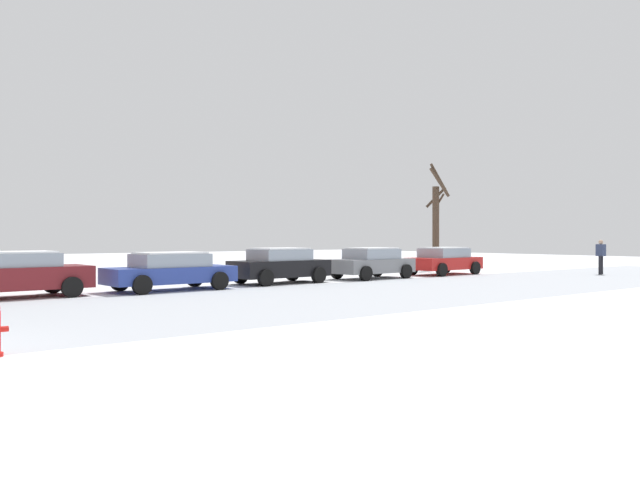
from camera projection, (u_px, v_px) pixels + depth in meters
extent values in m
cylinder|color=red|center=(4.00, 329.00, 9.65)|extent=(0.12, 0.09, 0.09)
cube|color=maroon|center=(15.00, 278.00, 18.81)|extent=(4.35, 2.00, 0.69)
cube|color=#8C99A8|center=(15.00, 260.00, 18.81)|extent=(2.42, 1.78, 0.41)
cube|color=white|center=(15.00, 252.00, 18.80)|extent=(2.20, 1.64, 0.06)
cylinder|color=black|center=(53.00, 284.00, 20.42)|extent=(0.65, 0.25, 0.64)
cylinder|color=black|center=(72.00, 287.00, 19.00)|extent=(0.65, 0.25, 0.64)
cube|color=#283D93|center=(170.00, 275.00, 21.51)|extent=(4.51, 1.93, 0.56)
cube|color=#8C99A8|center=(170.00, 260.00, 21.50)|extent=(2.51, 1.71, 0.45)
cube|color=white|center=(170.00, 253.00, 21.50)|extent=(2.28, 1.58, 0.06)
cylinder|color=black|center=(195.00, 278.00, 23.12)|extent=(0.65, 0.25, 0.64)
cylinder|color=black|center=(220.00, 281.00, 21.76)|extent=(0.65, 0.25, 0.64)
cylinder|color=black|center=(120.00, 282.00, 21.26)|extent=(0.65, 0.25, 0.64)
cylinder|color=black|center=(142.00, 285.00, 19.89)|extent=(0.65, 0.25, 0.64)
cube|color=black|center=(280.00, 268.00, 24.81)|extent=(4.11, 1.88, 0.66)
cube|color=#8C99A8|center=(280.00, 255.00, 24.81)|extent=(2.29, 1.66, 0.44)
cube|color=white|center=(280.00, 249.00, 24.81)|extent=(2.08, 1.54, 0.06)
cylinder|color=black|center=(292.00, 273.00, 26.33)|extent=(0.65, 0.25, 0.64)
cylinder|color=black|center=(319.00, 275.00, 25.00)|extent=(0.65, 0.25, 0.64)
cylinder|color=black|center=(240.00, 276.00, 24.63)|extent=(0.65, 0.25, 0.64)
cylinder|color=black|center=(266.00, 278.00, 23.30)|extent=(0.65, 0.25, 0.64)
cube|color=slate|center=(372.00, 266.00, 27.69)|extent=(3.99, 1.94, 0.62)
cube|color=#8C99A8|center=(372.00, 254.00, 27.69)|extent=(2.22, 1.72, 0.45)
cube|color=white|center=(372.00, 248.00, 27.69)|extent=(2.02, 1.59, 0.06)
cylinder|color=black|center=(377.00, 270.00, 29.21)|extent=(0.65, 0.25, 0.64)
cylinder|color=black|center=(406.00, 271.00, 27.83)|extent=(0.65, 0.25, 0.64)
cylinder|color=black|center=(337.00, 272.00, 27.56)|extent=(0.65, 0.25, 0.64)
cylinder|color=black|center=(366.00, 273.00, 26.18)|extent=(0.65, 0.25, 0.64)
cube|color=red|center=(444.00, 263.00, 30.69)|extent=(4.12, 1.95, 0.59)
cube|color=#8C99A8|center=(444.00, 253.00, 30.69)|extent=(2.29, 1.73, 0.45)
cube|color=white|center=(444.00, 248.00, 30.69)|extent=(2.08, 1.60, 0.06)
cylinder|color=black|center=(446.00, 267.00, 32.24)|extent=(0.65, 0.25, 0.64)
cylinder|color=black|center=(475.00, 268.00, 30.85)|extent=(0.65, 0.25, 0.64)
cylinder|color=black|center=(413.00, 268.00, 30.53)|extent=(0.65, 0.25, 0.64)
cylinder|color=black|center=(442.00, 270.00, 29.15)|extent=(0.65, 0.25, 0.64)
cylinder|color=black|center=(600.00, 265.00, 30.65)|extent=(0.14, 0.14, 0.92)
cylinder|color=black|center=(602.00, 265.00, 30.95)|extent=(0.14, 0.14, 0.92)
cube|color=#2D3856|center=(601.00, 250.00, 30.80)|extent=(0.36, 0.45, 0.59)
sphere|color=tan|center=(601.00, 242.00, 30.80)|extent=(0.22, 0.22, 0.22)
cylinder|color=#423326|center=(436.00, 228.00, 35.10)|extent=(0.39, 0.39, 4.75)
cylinder|color=#423326|center=(439.00, 201.00, 35.30)|extent=(0.17, 0.74, 0.90)
cylinder|color=#423326|center=(436.00, 197.00, 35.62)|extent=(0.88, 1.00, 1.22)
cylinder|color=#423326|center=(440.00, 182.00, 34.55)|extent=(1.18, 0.69, 1.65)
cylinder|color=#423326|center=(439.00, 178.00, 34.62)|extent=(1.03, 0.63, 1.70)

